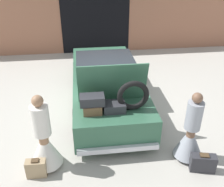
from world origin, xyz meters
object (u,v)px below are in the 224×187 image
Objects in this scene: suitcase_beside_left_person at (36,168)px; suitcase_beside_right_person at (203,163)px; car at (106,84)px; person_right at (190,136)px; person_left at (44,143)px.

suitcase_beside_left_person and suitcase_beside_right_person have the same top height.
car reaches higher than person_right.
person_left is 4.07× the size of suitcase_beside_left_person.
suitcase_beside_right_person is (3.34, -0.27, 0.00)m from suitcase_beside_left_person.
suitcase_beside_left_person is at bearing -122.75° from car.
person_right reaches higher than suitcase_beside_right_person.
car reaches higher than person_left.
suitcase_beside_left_person is at bearing 175.44° from suitcase_beside_right_person.
car reaches higher than suitcase_beside_right_person.
person_right is at bearing 95.29° from person_left.
suitcase_beside_left_person is (-0.18, -0.28, -0.40)m from person_left.
suitcase_beside_right_person is (1.66, -2.88, -0.41)m from car.
person_left is at bearing 170.21° from suitcase_beside_right_person.
car is at bearing 120.01° from suitcase_beside_right_person.
suitcase_beside_left_person is (-1.68, -2.61, -0.41)m from car.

